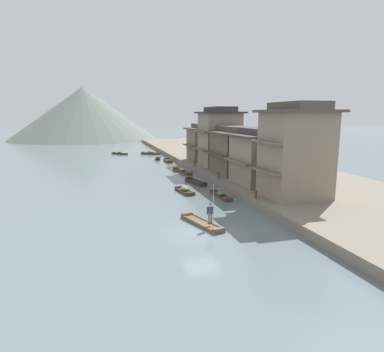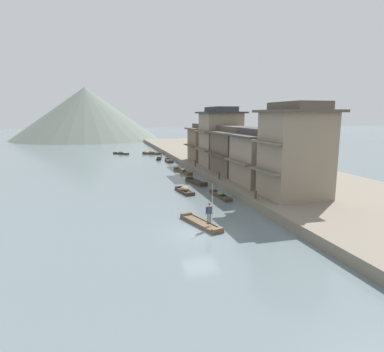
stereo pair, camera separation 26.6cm
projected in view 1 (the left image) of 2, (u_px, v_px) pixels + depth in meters
name	position (u px, v px, depth m)	size (l,w,h in m)	color
ground_plane	(202.00, 234.00, 23.95)	(400.00, 400.00, 0.00)	slate
riverbank_right	(237.00, 163.00, 56.42)	(18.00, 110.00, 0.81)	slate
boat_foreground_poled	(202.00, 223.00, 25.84)	(2.27, 4.88, 0.39)	brown
boatman_person	(210.00, 211.00, 24.68)	(0.56, 0.28, 3.04)	black
boat_moored_nearest	(151.00, 153.00, 71.87)	(4.00, 2.91, 0.81)	#423328
boat_moored_second	(158.00, 158.00, 64.35)	(1.83, 4.51, 0.65)	#232326
boat_moored_third	(168.00, 161.00, 60.39)	(1.00, 3.63, 0.53)	#423328
boat_moored_far	(185.00, 190.00, 36.61)	(1.48, 3.78, 0.69)	#423328
boat_midriver_drifting	(196.00, 182.00, 41.34)	(1.80, 4.33, 0.51)	#33281E
boat_midriver_upstream	(120.00, 153.00, 72.00)	(3.34, 3.30, 0.63)	#33281E
boat_upstream_distant	(221.00, 195.00, 34.51)	(1.09, 4.25, 0.61)	#423328
boat_crossing_west	(182.00, 171.00, 49.24)	(1.68, 5.55, 0.63)	brown
house_waterfront_nearest	(296.00, 151.00, 30.73)	(6.64, 5.63, 8.74)	gray
house_waterfront_second	(262.00, 157.00, 37.19)	(6.60, 6.91, 6.14)	gray
house_waterfront_tall	(237.00, 151.00, 43.62)	(6.42, 7.48, 6.14)	brown
house_waterfront_narrow	(220.00, 137.00, 49.50)	(6.43, 5.99, 8.74)	gray
house_waterfront_far	(204.00, 143.00, 56.03)	(5.94, 6.13, 6.14)	#75604C
mooring_post_dock_near	(256.00, 195.00, 30.64)	(0.20, 0.20, 0.74)	#473828
mooring_post_dock_mid	(219.00, 176.00, 39.96)	(0.20, 0.20, 0.82)	#473828
mooring_post_dock_far	(194.00, 163.00, 49.91)	(0.20, 0.20, 0.98)	#473828
hill_far_west	(87.00, 113.00, 138.28)	(42.15, 42.15, 18.26)	#4C5B56
hill_far_centre	(84.00, 113.00, 116.47)	(50.04, 50.04, 17.88)	slate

